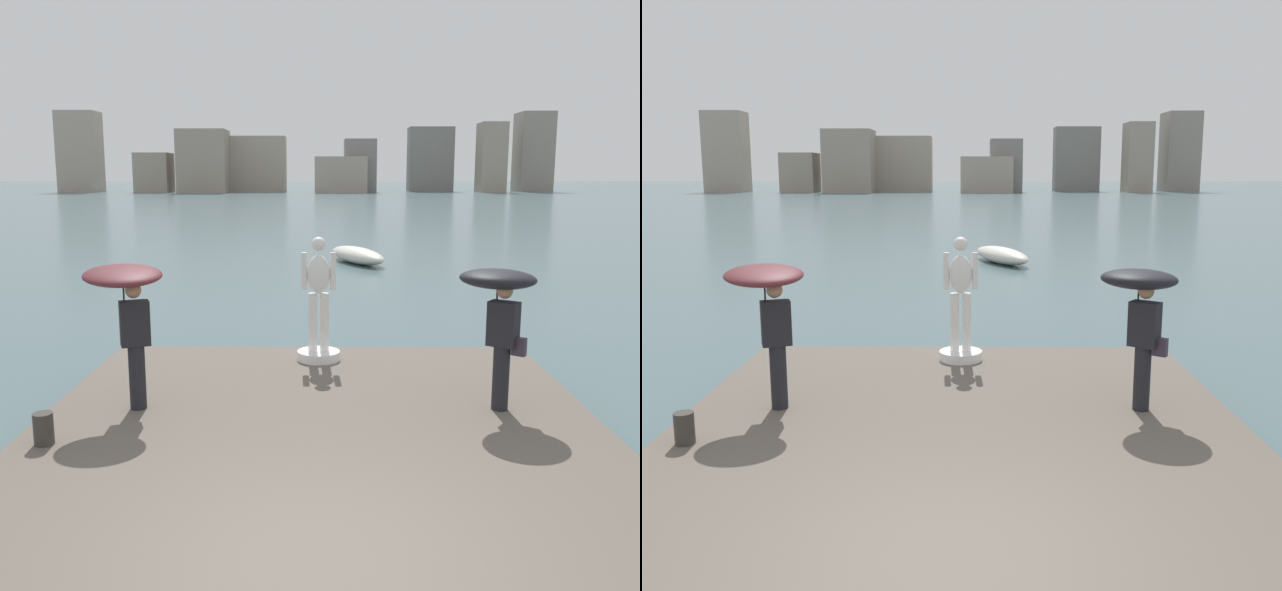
{
  "view_description": "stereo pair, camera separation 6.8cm",
  "coord_description": "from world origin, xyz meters",
  "views": [
    {
      "loc": [
        0.1,
        -5.22,
        3.57
      ],
      "look_at": [
        0.0,
        5.95,
        1.55
      ],
      "focal_mm": 38.71,
      "sensor_mm": 36.0,
      "label": 1
    },
    {
      "loc": [
        0.17,
        -5.22,
        3.57
      ],
      "look_at": [
        0.0,
        5.95,
        1.55
      ],
      "focal_mm": 38.71,
      "sensor_mm": 36.0,
      "label": 2
    }
  ],
  "objects": [
    {
      "name": "ground_plane",
      "position": [
        0.0,
        40.0,
        0.0
      ],
      "size": [
        400.0,
        400.0,
        0.0
      ],
      "primitive_type": "plane",
      "color": "#4C666B"
    },
    {
      "name": "distant_skyline",
      "position": [
        -2.17,
        115.99,
        5.28
      ],
      "size": [
        85.06,
        14.27,
        13.71
      ],
      "color": "#A89989",
      "rests_on": "ground"
    },
    {
      "name": "pier",
      "position": [
        0.0,
        2.01,
        0.2
      ],
      "size": [
        7.29,
        10.02,
        0.4
      ],
      "primitive_type": "cube",
      "color": "#60564C",
      "rests_on": "ground"
    },
    {
      "name": "onlooker_left",
      "position": [
        -2.52,
        3.68,
        1.93
      ],
      "size": [
        1.33,
        1.34,
        1.98
      ],
      "color": "black",
      "rests_on": "pier"
    },
    {
      "name": "statue_white_figure",
      "position": [
        -0.03,
        6.15,
        1.21
      ],
      "size": [
        0.73,
        0.73,
        2.1
      ],
      "color": "white",
      "rests_on": "pier"
    },
    {
      "name": "onlooker_right",
      "position": [
        2.4,
        3.76,
        1.92
      ],
      "size": [
        1.41,
        1.41,
        1.92
      ],
      "color": "black",
      "rests_on": "pier"
    },
    {
      "name": "boat_near",
      "position": [
        1.31,
        21.71,
        0.32
      ],
      "size": [
        2.64,
        4.04,
        0.63
      ],
      "color": "silver",
      "rests_on": "ground"
    },
    {
      "name": "mooring_bollard",
      "position": [
        -3.22,
        2.43,
        0.59
      ],
      "size": [
        0.23,
        0.23,
        0.38
      ],
      "primitive_type": "cylinder",
      "color": "#38332D",
      "rests_on": "pier"
    }
  ]
}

